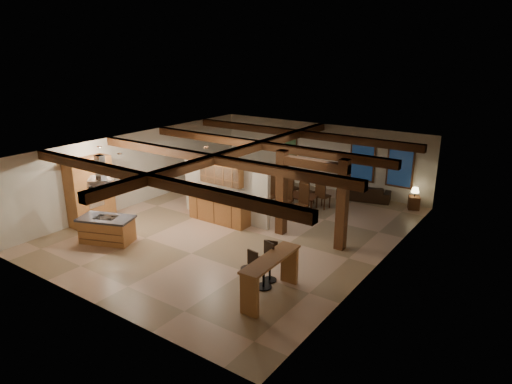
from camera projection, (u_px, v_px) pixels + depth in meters
ground at (240, 228)px, 16.02m from camera, size 12.00×12.00×0.00m
room_walls at (239, 180)px, 15.47m from camera, size 12.00×12.00×12.00m
ceiling_beams at (239, 152)px, 15.17m from camera, size 10.00×12.00×0.28m
timber_posts at (311, 189)px, 14.50m from camera, size 2.50×0.30×2.90m
partition_wall at (226, 190)px, 16.62m from camera, size 3.80×0.18×2.20m
pantry_cabinet at (90, 191)px, 16.17m from camera, size 0.67×1.60×2.40m
back_counter at (219, 209)px, 16.50m from camera, size 2.50×0.66×0.94m
upper_display_cabinet at (222, 171)px, 16.24m from camera, size 1.80×0.36×0.95m
range_hood at (103, 190)px, 14.40m from camera, size 1.10×1.10×1.40m
back_windows at (381, 164)px, 18.65m from camera, size 2.70×0.07×1.70m
framed_art at (291, 147)px, 20.94m from camera, size 0.65×0.05×0.85m
recessed_cans at (142, 149)px, 15.01m from camera, size 3.16×2.46×0.03m
kitchen_island at (107, 229)px, 14.81m from camera, size 1.95×1.49×0.86m
dining_table at (296, 202)px, 17.91m from camera, size 1.75×1.20×0.56m
sofa at (364, 192)px, 18.94m from camera, size 2.30×1.34×0.63m
microwave at (239, 198)px, 15.83m from camera, size 0.48×0.33×0.26m
bar_counter at (271, 271)px, 11.39m from camera, size 0.60×2.14×1.12m
side_table at (414, 203)px, 17.84m from camera, size 0.55×0.55×0.52m
table_lamp at (415, 190)px, 17.68m from camera, size 0.31×0.31×0.36m
bar_stool_a at (249, 274)px, 11.57m from camera, size 0.42×0.43×1.19m
bar_stool_b at (265, 265)px, 11.94m from camera, size 0.45×0.47×1.26m
bar_stool_c at (270, 261)px, 12.33m from camera, size 0.40×0.42×1.11m
dining_chairs at (296, 192)px, 17.80m from camera, size 2.20×2.20×1.30m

